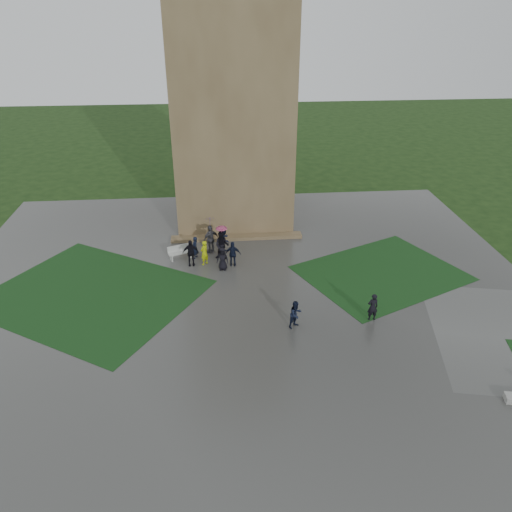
{
  "coord_description": "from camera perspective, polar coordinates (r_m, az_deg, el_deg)",
  "views": [
    {
      "loc": [
        -1.3,
        -20.54,
        14.95
      ],
      "look_at": [
        0.91,
        5.64,
        1.2
      ],
      "focal_mm": 35.0,
      "sensor_mm": 36.0,
      "label": 1
    }
  ],
  "objects": [
    {
      "name": "pedestrian_near",
      "position": [
        26.35,
        13.19,
        -5.7
      ],
      "size": [
        0.59,
        0.42,
        1.54
      ],
      "primitive_type": "imported",
      "rotation": [
        0.0,
        0.0,
        3.23
      ],
      "color": "black",
      "rests_on": "plaza"
    },
    {
      "name": "visitor_cluster",
      "position": [
        31.57,
        -4.77,
        1.38
      ],
      "size": [
        3.63,
        3.23,
        2.47
      ],
      "color": "black",
      "rests_on": "plaza"
    },
    {
      "name": "bench",
      "position": [
        32.07,
        -8.68,
        0.46
      ],
      "size": [
        1.59,
        0.99,
        0.88
      ],
      "rotation": [
        0.0,
        0.0,
        0.36
      ],
      "color": "#BABAB5",
      "rests_on": "plaza"
    },
    {
      "name": "plaza",
      "position": [
        27.07,
        -1.29,
        -5.87
      ],
      "size": [
        34.0,
        34.0,
        0.02
      ],
      "primitive_type": "cube",
      "color": "#363634",
      "rests_on": "ground"
    },
    {
      "name": "lawn_inset_left",
      "position": [
        29.61,
        -18.24,
        -4.19
      ],
      "size": [
        14.1,
        13.46,
        0.01
      ],
      "primitive_type": "cube",
      "rotation": [
        0.0,
        0.0,
        -0.56
      ],
      "color": "black",
      "rests_on": "plaza"
    },
    {
      "name": "ground",
      "position": [
        25.43,
        -0.99,
        -8.37
      ],
      "size": [
        120.0,
        120.0,
        0.0
      ],
      "primitive_type": "plane",
      "color": "black"
    },
    {
      "name": "pedestrian_mid",
      "position": [
        25.25,
        4.56,
        -6.65
      ],
      "size": [
        0.83,
        0.76,
        1.48
      ],
      "primitive_type": "imported",
      "rotation": [
        0.0,
        0.0,
        0.63
      ],
      "color": "black",
      "rests_on": "plaza"
    },
    {
      "name": "tower",
      "position": [
        36.05,
        -2.84,
        18.1
      ],
      "size": [
        8.0,
        8.0,
        18.0
      ],
      "primitive_type": "cube",
      "color": "brown",
      "rests_on": "ground"
    },
    {
      "name": "tower_plinth",
      "position": [
        34.51,
        -2.21,
        2.17
      ],
      "size": [
        9.0,
        0.8,
        0.22
      ],
      "primitive_type": "cube",
      "color": "brown",
      "rests_on": "plaza"
    },
    {
      "name": "lawn_inset_right",
      "position": [
        31.16,
        14.15,
        -1.91
      ],
      "size": [
        11.12,
        10.15,
        0.01
      ],
      "primitive_type": "cube",
      "rotation": [
        0.0,
        0.0,
        0.44
      ],
      "color": "black",
      "rests_on": "plaza"
    }
  ]
}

